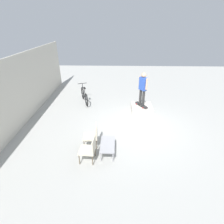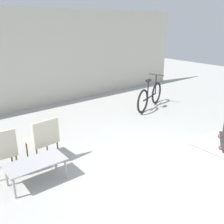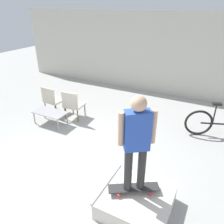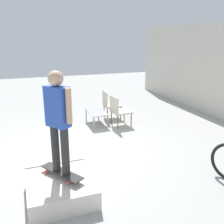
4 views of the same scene
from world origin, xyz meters
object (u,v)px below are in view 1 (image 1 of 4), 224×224
at_px(coffee_table, 108,145).
at_px(patio_chair_left, 90,148).
at_px(skateboard_on_ramp, 141,105).
at_px(patio_chair_right, 93,134).
at_px(person_skater, 143,86).
at_px(skate_ramp_box, 142,108).
at_px(bicycle, 84,96).

distance_m(coffee_table, patio_chair_left, 0.71).
bearing_deg(skateboard_on_ramp, patio_chair_right, 111.52).
xyz_separation_m(person_skater, coffee_table, (-3.24, 1.56, -1.04)).
bearing_deg(skate_ramp_box, patio_chair_left, 149.57).
height_order(skate_ramp_box, patio_chair_right, patio_chair_right).
distance_m(patio_chair_left, patio_chair_right, 0.79).
relative_size(skate_ramp_box, patio_chair_right, 1.27).
xyz_separation_m(skateboard_on_ramp, coffee_table, (-3.24, 1.56, -0.05)).
height_order(person_skater, bicycle, person_skater).
distance_m(patio_chair_right, bicycle, 4.12).
distance_m(skateboard_on_ramp, patio_chair_left, 4.22).
bearing_deg(skate_ramp_box, skateboard_on_ramp, 148.45).
height_order(coffee_table, patio_chair_right, patio_chair_right).
distance_m(person_skater, patio_chair_right, 3.67).
distance_m(patio_chair_left, bicycle, 4.89).
height_order(skateboard_on_ramp, bicycle, bicycle).
distance_m(skate_ramp_box, coffee_table, 3.69).
relative_size(skate_ramp_box, skateboard_on_ramp, 1.37).
bearing_deg(bicycle, patio_chair_left, 170.93).
bearing_deg(patio_chair_left, coffee_table, 128.60).
bearing_deg(person_skater, coffee_table, 119.00).
distance_m(skate_ramp_box, person_skater, 1.23).
height_order(skateboard_on_ramp, coffee_table, skateboard_on_ramp).
xyz_separation_m(skate_ramp_box, coffee_table, (-3.32, 1.61, 0.19)).
xyz_separation_m(skate_ramp_box, bicycle, (1.08, 3.17, 0.22)).
xyz_separation_m(person_skater, patio_chair_right, (-2.85, 2.14, -0.88)).
xyz_separation_m(coffee_table, patio_chair_right, (0.40, 0.57, 0.16)).
relative_size(skateboard_on_ramp, patio_chair_left, 0.93).
height_order(skate_ramp_box, person_skater, person_skater).
bearing_deg(skate_ramp_box, patio_chair_right, 143.25).
distance_m(skateboard_on_ramp, person_skater, 0.99).
xyz_separation_m(coffee_table, bicycle, (4.39, 1.56, 0.04)).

